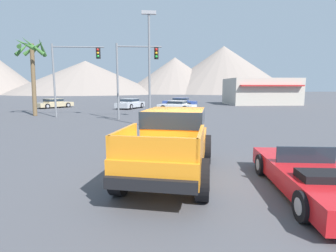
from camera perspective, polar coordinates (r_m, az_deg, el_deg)
ground_plane at (r=7.83m, az=2.70°, el=-10.56°), size 320.00×320.00×0.00m
orange_pickup_truck at (r=7.78m, az=0.97°, el=-2.47°), size 3.14×5.37×1.86m
red_convertible_car at (r=7.24m, az=29.22°, el=-9.87°), size 2.29×4.60×1.05m
parked_car_white at (r=28.84m, az=2.00°, el=4.44°), size 4.41×3.47×1.13m
parked_car_silver at (r=32.64m, az=-8.24°, el=4.88°), size 3.51×4.71×1.22m
parked_car_tan at (r=36.51m, az=-23.55°, el=4.59°), size 4.26×4.48×1.16m
parked_car_blue at (r=35.63m, az=2.67°, el=5.22°), size 4.83×3.20×1.19m
traffic_light_main at (r=24.21m, az=-20.06°, el=12.11°), size 4.39×0.38×6.19m
traffic_light_crosswalk at (r=21.32m, az=-7.40°, el=12.60°), size 3.57×0.38×5.97m
street_lamp_post at (r=17.11m, az=-4.09°, el=14.48°), size 0.90×0.24×7.23m
palm_tree_tall at (r=26.92m, az=-27.55°, el=12.99°), size 2.85×2.83×6.86m
storefront_building at (r=43.05m, az=19.52°, el=7.10°), size 10.06×7.57×3.94m
distant_mountain_range at (r=117.54m, az=-7.27°, el=11.47°), size 156.69×67.65×21.21m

